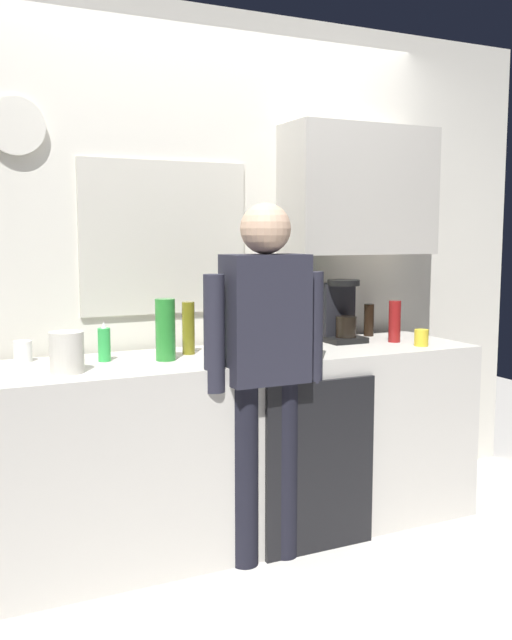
% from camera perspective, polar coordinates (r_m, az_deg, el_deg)
% --- Properties ---
extents(ground_plane, '(8.00, 8.00, 0.00)m').
position_cam_1_polar(ground_plane, '(3.37, 0.73, -18.79)').
color(ground_plane, silver).
extents(kitchen_counter, '(2.45, 0.64, 0.90)m').
position_cam_1_polar(kitchen_counter, '(3.46, -1.49, -10.12)').
color(kitchen_counter, beige).
rests_on(kitchen_counter, ground_plane).
extents(dishwasher_panel, '(0.56, 0.02, 0.81)m').
position_cam_1_polar(dishwasher_panel, '(3.32, 5.27, -11.75)').
color(dishwasher_panel, black).
rests_on(dishwasher_panel, ground_plane).
extents(back_wall_assembly, '(4.05, 0.42, 2.60)m').
position_cam_1_polar(back_wall_assembly, '(3.72, -2.47, 5.35)').
color(back_wall_assembly, silver).
rests_on(back_wall_assembly, ground_plane).
extents(coffee_maker, '(0.20, 0.20, 0.33)m').
position_cam_1_polar(coffee_maker, '(3.76, 6.83, 0.49)').
color(coffee_maker, black).
rests_on(coffee_maker, kitchen_counter).
extents(bottle_green_wine, '(0.07, 0.07, 0.30)m').
position_cam_1_polar(bottle_green_wine, '(3.46, 3.65, 0.01)').
color(bottle_green_wine, '#195923').
rests_on(bottle_green_wine, kitchen_counter).
extents(bottle_olive_oil, '(0.06, 0.06, 0.25)m').
position_cam_1_polar(bottle_olive_oil, '(3.36, -5.49, -0.65)').
color(bottle_olive_oil, olive).
rests_on(bottle_olive_oil, kitchen_counter).
extents(bottle_red_vinegar, '(0.06, 0.06, 0.22)m').
position_cam_1_polar(bottle_red_vinegar, '(3.79, 11.15, -0.11)').
color(bottle_red_vinegar, maroon).
rests_on(bottle_red_vinegar, kitchen_counter).
extents(bottle_amber_beer, '(0.06, 0.06, 0.23)m').
position_cam_1_polar(bottle_amber_beer, '(3.57, 0.34, -0.33)').
color(bottle_amber_beer, brown).
rests_on(bottle_amber_beer, kitchen_counter).
extents(bottle_dark_sauce, '(0.06, 0.06, 0.18)m').
position_cam_1_polar(bottle_dark_sauce, '(3.99, 9.12, 0.00)').
color(bottle_dark_sauce, black).
rests_on(bottle_dark_sauce, kitchen_counter).
extents(bottle_clear_soda, '(0.09, 0.09, 0.28)m').
position_cam_1_polar(bottle_clear_soda, '(3.20, -7.34, -0.78)').
color(bottle_clear_soda, '#2D8C33').
rests_on(bottle_clear_soda, kitchen_counter).
extents(cup_white_mug, '(0.08, 0.08, 0.09)m').
position_cam_1_polar(cup_white_mug, '(3.32, -18.33, -2.43)').
color(cup_white_mug, white).
rests_on(cup_white_mug, kitchen_counter).
extents(cup_yellow_cup, '(0.07, 0.07, 0.08)m').
position_cam_1_polar(cup_yellow_cup, '(3.69, 13.23, -1.40)').
color(cup_yellow_cup, yellow).
rests_on(cup_yellow_cup, kitchen_counter).
extents(cup_terracotta_mug, '(0.08, 0.08, 0.09)m').
position_cam_1_polar(cup_terracotta_mug, '(3.35, 1.99, -2.01)').
color(cup_terracotta_mug, '#B26647').
rests_on(cup_terracotta_mug, kitchen_counter).
extents(mixing_bowl, '(0.22, 0.22, 0.08)m').
position_cam_1_polar(mixing_bowl, '(3.21, -2.03, -2.51)').
color(mixing_bowl, '#4C72A5').
rests_on(mixing_bowl, kitchen_counter).
extents(potted_plant, '(0.15, 0.15, 0.23)m').
position_cam_1_polar(potted_plant, '(3.72, 2.62, 0.23)').
color(potted_plant, '#9E5638').
rests_on(potted_plant, kitchen_counter).
extents(dish_soap, '(0.06, 0.06, 0.18)m').
position_cam_1_polar(dish_soap, '(3.23, -12.18, -1.91)').
color(dish_soap, green).
rests_on(dish_soap, kitchen_counter).
extents(storage_canister, '(0.14, 0.14, 0.17)m').
position_cam_1_polar(storage_canister, '(3.01, -15.05, -2.53)').
color(storage_canister, silver).
rests_on(storage_canister, kitchen_counter).
extents(person_at_sink, '(0.57, 0.22, 1.60)m').
position_cam_1_polar(person_at_sink, '(3.08, 0.75, -2.71)').
color(person_at_sink, black).
rests_on(person_at_sink, ground_plane).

